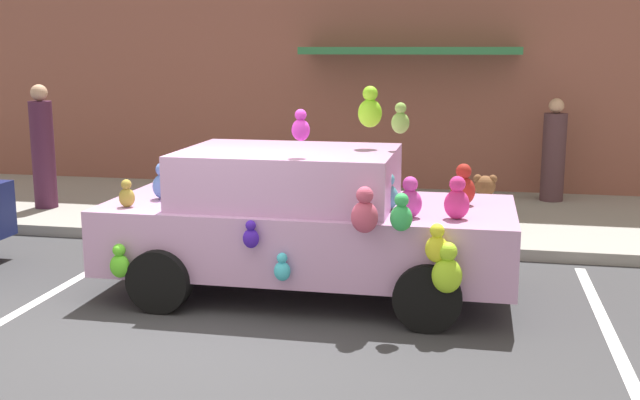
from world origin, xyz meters
The scene contains 9 objects.
ground_plane centered at (0.00, 0.00, 0.00)m, with size 60.00×60.00×0.00m, color #38383A.
sidewalk centered at (0.00, 5.00, 0.07)m, with size 24.00×4.00×0.15m, color gray.
storefront_building centered at (0.01, 7.14, 3.19)m, with size 24.00×1.25×6.40m.
parking_stripe_front centered at (3.76, 1.00, 0.00)m, with size 0.12×3.60×0.01m, color silver.
parking_stripe_rear centered at (-1.92, 1.00, 0.00)m, with size 0.12×3.60×0.01m, color silver.
plush_covered_car centered at (0.74, 1.25, 0.80)m, with size 4.26×2.13×2.20m.
teddy_bear_on_sidewalk centered at (2.63, 3.97, 0.51)m, with size 0.40×0.34×0.77m.
pedestrian_near_shopfront centered at (-4.05, 4.19, 1.05)m, with size 0.35×0.35×1.90m.
pedestrian_walking_past centered at (3.72, 6.34, 0.91)m, with size 0.37×0.37×1.66m.
Camera 1 is at (2.48, -6.52, 2.58)m, focal length 43.34 mm.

